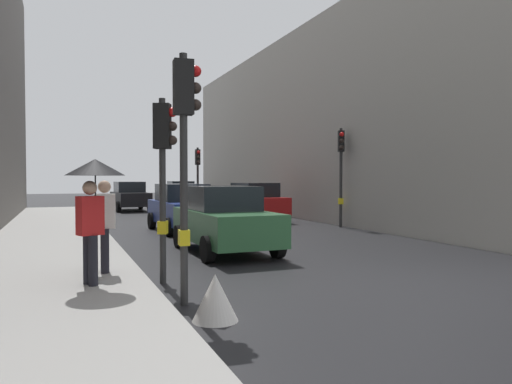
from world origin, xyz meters
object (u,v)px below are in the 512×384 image
pedestrian_with_black_backpack (102,220)px  warning_sign_triangle (215,298)px  traffic_light_near_left (185,132)px  car_green_estate (224,219)px  traffic_light_mid_street (341,159)px  car_blue_van (183,208)px  pedestrian_with_umbrella (94,186)px  traffic_light_near_right (164,156)px  car_silver_hatchback (180,193)px  car_red_sedan (253,202)px  traffic_light_far_median (198,168)px  car_dark_suv (130,196)px

pedestrian_with_black_backpack → warning_sign_triangle: size_ratio=2.72×
traffic_light_near_left → car_green_estate: bearing=65.4°
traffic_light_mid_street → car_blue_van: 6.56m
traffic_light_mid_street → car_blue_van: traffic_light_mid_street is taller
car_green_estate → pedestrian_with_umbrella: bearing=-134.3°
car_green_estate → warning_sign_triangle: size_ratio=6.50×
traffic_light_near_right → car_silver_hatchback: size_ratio=0.82×
traffic_light_near_left → traffic_light_near_right: traffic_light_near_left is taller
car_silver_hatchback → car_red_sedan: same height
traffic_light_near_left → pedestrian_with_umbrella: size_ratio=1.82×
traffic_light_near_left → car_silver_hatchback: 28.56m
pedestrian_with_umbrella → warning_sign_triangle: bearing=-58.1°
car_silver_hatchback → traffic_light_far_median: bearing=-97.3°
pedestrian_with_black_backpack → car_dark_suv: bearing=81.2°
car_dark_suv → pedestrian_with_umbrella: pedestrian_with_umbrella is taller
traffic_light_mid_street → car_dark_suv: size_ratio=0.93×
traffic_light_mid_street → car_dark_suv: (-6.51, 13.62, -1.86)m
car_blue_van → pedestrian_with_umbrella: size_ratio=1.99×
car_green_estate → car_blue_van: size_ratio=0.99×
traffic_light_near_left → car_red_sedan: (6.54, 13.67, -1.80)m
traffic_light_near_left → car_green_estate: size_ratio=0.92×
traffic_light_near_right → car_green_estate: 4.21m
traffic_light_mid_street → pedestrian_with_umbrella: traffic_light_mid_street is taller
car_red_sedan → car_blue_van: 5.23m
warning_sign_triangle → car_silver_hatchback: bearing=77.9°
traffic_light_near_right → pedestrian_with_umbrella: (-1.27, -0.37, -0.55)m
warning_sign_triangle → pedestrian_with_umbrella: bearing=121.9°
traffic_light_far_median → car_red_sedan: 5.06m
traffic_light_far_median → warning_sign_triangle: size_ratio=5.59×
traffic_light_far_median → traffic_light_near_right: bearing=-107.2°
traffic_light_near_left → traffic_light_near_right: size_ratio=1.12×
car_green_estate → pedestrian_with_umbrella: pedestrian_with_umbrella is taller
traffic_light_near_left → traffic_light_near_right: bearing=90.0°
traffic_light_near_right → traffic_light_far_median: size_ratio=0.95×
car_blue_van → traffic_light_near_right: bearing=-105.7°
traffic_light_near_right → warning_sign_triangle: traffic_light_near_right is taller
warning_sign_triangle → car_red_sedan: bearing=66.5°
traffic_light_near_right → car_blue_van: size_ratio=0.81×
pedestrian_with_black_backpack → warning_sign_triangle: pedestrian_with_black_backpack is taller
traffic_light_mid_street → car_silver_hatchback: 18.58m
pedestrian_with_umbrella → car_green_estate: bearing=45.7°
traffic_light_near_right → warning_sign_triangle: (0.17, -2.69, -2.06)m
traffic_light_far_median → pedestrian_with_black_backpack: bearing=-111.3°
car_blue_van → car_red_sedan: bearing=38.6°
traffic_light_far_median → warning_sign_triangle: traffic_light_far_median is taller
traffic_light_mid_street → car_red_sedan: traffic_light_mid_street is taller
traffic_light_near_right → car_silver_hatchback: 26.92m
traffic_light_near_left → car_blue_van: 10.85m
warning_sign_triangle → traffic_light_near_left: bearing=99.5°
car_blue_van → warning_sign_triangle: (-2.28, -11.42, -0.55)m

